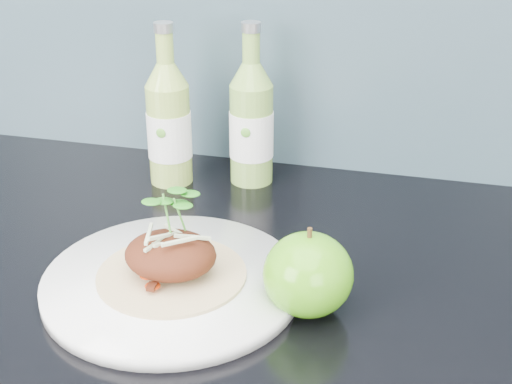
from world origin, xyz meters
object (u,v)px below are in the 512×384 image
Objects in this scene: green_apple at (308,274)px; cider_bottle_right at (251,124)px; cider_bottle_left at (169,124)px; dinner_plate at (172,282)px.

cider_bottle_right is at bearing 114.89° from green_apple.
cider_bottle_right is (0.11, 0.03, 0.00)m from cider_bottle_left.
cider_bottle_left is 1.00× the size of cider_bottle_right.
dinner_plate is 0.31m from cider_bottle_right.
dinner_plate is 3.45× the size of green_apple.
dinner_plate is at bearing 178.55° from green_apple.
cider_bottle_left is at bearing 110.67° from dinner_plate.
cider_bottle_left is (-0.25, 0.27, 0.04)m from green_apple.
green_apple is 0.43× the size of cider_bottle_left.
green_apple is at bearing -1.45° from dinner_plate.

